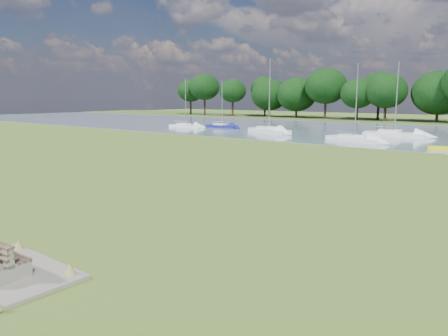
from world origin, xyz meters
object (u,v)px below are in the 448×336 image
Objects in this scene: sailboat_7 at (186,125)px; sailboat_8 at (394,133)px; kayak at (447,148)px; sailboat_1 at (269,129)px; sailboat_0 at (222,125)px; sailboat_4 at (354,138)px.

sailboat_8 reaches higher than sailboat_7.
sailboat_1 is at bearing 147.62° from kayak.
sailboat_8 is (26.04, 1.28, 0.09)m from sailboat_0.
sailboat_7 reaches higher than kayak.
sailboat_0 is 25.45m from sailboat_4.
sailboat_4 is (24.44, -7.10, 0.01)m from sailboat_0.
sailboat_7 is at bearing -152.72° from sailboat_0.
sailboat_4 is 8.53m from sailboat_8.
sailboat_0 is 0.88× the size of sailboat_4.
sailboat_8 is (1.60, 8.38, 0.08)m from sailboat_4.
sailboat_7 is at bearing -177.46° from sailboat_8.
sailboat_4 is (-9.77, 2.23, 0.26)m from kayak.
sailboat_4 is at bearing -19.07° from sailboat_0.
sailboat_1 is (-23.20, 5.77, 0.37)m from kayak.
sailboat_1 is at bearing -20.76° from sailboat_0.
sailboat_4 is at bearing -17.66° from sailboat_7.
sailboat_8 is (-8.18, 10.61, 0.34)m from kayak.
sailboat_1 is at bearing -11.86° from sailboat_7.
sailboat_1 is 1.09× the size of sailboat_8.
kayak is 0.42× the size of sailboat_7.
sailboat_0 is at bearing -176.67° from sailboat_4.
sailboat_0 is at bearing 20.56° from sailboat_7.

